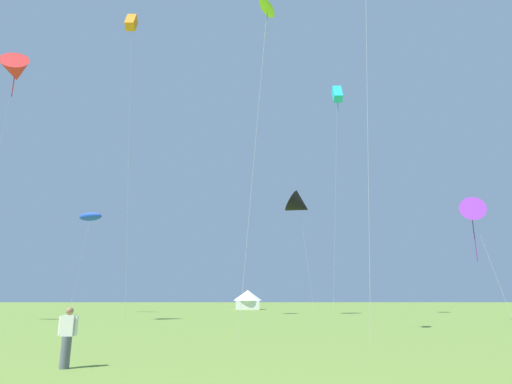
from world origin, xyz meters
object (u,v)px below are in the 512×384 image
kite_orange_box (131,23)px  kite_cyan_box (337,94)px  kite_purple_delta (471,213)px  person_spectator (67,338)px  kite_red_delta (15,70)px  kite_black_delta (300,205)px  kite_blue_parafoil (90,217)px  festival_tent_right (248,299)px  kite_lime_parafoil (267,9)px

kite_orange_box → kite_cyan_box: bearing=16.1°
kite_purple_delta → person_spectator: 38.66m
kite_red_delta → kite_black_delta: kite_red_delta is taller
kite_red_delta → kite_cyan_box: bearing=27.1°
kite_blue_parafoil → festival_tent_right: kite_blue_parafoil is taller
kite_orange_box → festival_tent_right: bearing=68.1°
kite_orange_box → kite_black_delta: kite_orange_box is taller
kite_black_delta → festival_tent_right: (-6.89, 24.56, -11.73)m
kite_lime_parafoil → kite_purple_delta: size_ratio=1.79×
kite_lime_parafoil → kite_cyan_box: kite_cyan_box is taller
festival_tent_right → kite_red_delta: bearing=-115.5°
kite_lime_parafoil → person_spectator: bearing=-122.3°
person_spectator → kite_lime_parafoil: bearing=57.7°
kite_purple_delta → kite_cyan_box: kite_cyan_box is taller
kite_purple_delta → festival_tent_right: size_ratio=2.20×
kite_orange_box → person_spectator: (8.96, -30.80, -32.80)m
kite_lime_parafoil → kite_red_delta: kite_red_delta is taller
festival_tent_right → kite_blue_parafoil: bearing=-140.9°
kite_red_delta → person_spectator: kite_red_delta is taller
festival_tent_right → person_spectator: bearing=-94.1°
kite_cyan_box → person_spectator: size_ratio=17.08×
person_spectator → festival_tent_right: (4.62, 64.65, 1.00)m
kite_lime_parafoil → festival_tent_right: bearing=91.8°
kite_cyan_box → kite_black_delta: kite_cyan_box is taller
kite_lime_parafoil → kite_black_delta: kite_lime_parafoil is taller
kite_orange_box → kite_blue_parafoil: kite_orange_box is taller
kite_blue_parafoil → person_spectator: 51.30m
kite_lime_parafoil → kite_purple_delta: bearing=39.4°
kite_cyan_box → person_spectator: 49.86m
kite_cyan_box → person_spectator: (-16.69, -38.18, -27.38)m
kite_purple_delta → kite_blue_parafoil: 48.60m
kite_purple_delta → festival_tent_right: (-21.90, 38.02, -8.10)m
kite_black_delta → kite_red_delta: bearing=-145.9°
kite_red_delta → kite_lime_parafoil: bearing=-26.9°
kite_orange_box → kite_red_delta: (-7.05, -9.33, -11.66)m
kite_purple_delta → kite_red_delta: bearing=-173.1°
kite_cyan_box → kite_purple_delta: bearing=-49.6°
kite_cyan_box → kite_lime_parafoil: bearing=-110.2°
kite_red_delta → kite_cyan_box: 37.25m
kite_purple_delta → kite_cyan_box: (-9.83, 11.56, 18.28)m
kite_black_delta → festival_tent_right: bearing=105.7°
kite_orange_box → kite_lime_parafoil: 29.24m
kite_lime_parafoil → kite_blue_parafoil: kite_lime_parafoil is taller
kite_blue_parafoil → kite_cyan_box: bearing=-13.7°
kite_orange_box → kite_lime_parafoil: bearing=-53.5°
kite_orange_box → kite_purple_delta: bearing=-6.7°
kite_purple_delta → kite_blue_parafoil: size_ratio=0.81×
kite_lime_parafoil → person_spectator: 22.42m
person_spectator → festival_tent_right: 64.82m
person_spectator → festival_tent_right: festival_tent_right is taller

